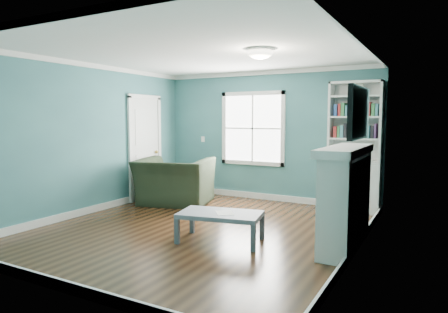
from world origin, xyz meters
The scene contains 13 objects.
floor centered at (0.00, 0.00, 0.00)m, with size 5.00×5.00×0.00m, color black.
room_walls centered at (0.00, 0.00, 1.58)m, with size 5.00×5.00×5.00m.
trim centered at (0.00, 0.00, 1.24)m, with size 4.50×5.00×2.60m.
window centered at (-0.30, 2.49, 1.45)m, with size 1.40×0.06×1.50m.
bookshelf centered at (1.77, 2.30, 0.92)m, with size 0.90×0.35×2.31m.
fireplace centered at (2.08, 0.20, 0.64)m, with size 0.44×1.58×1.30m.
tv centered at (2.20, 0.20, 1.72)m, with size 0.06×1.10×0.65m, color black.
door centered at (-2.22, 1.40, 1.07)m, with size 0.12×0.98×2.17m.
ceiling_fixture centered at (0.90, 0.10, 2.55)m, with size 0.38×0.38×0.15m.
light_switch centered at (-1.50, 2.48, 1.20)m, with size 0.08×0.01×0.12m, color white.
recliner centered at (-1.40, 1.27, 0.59)m, with size 1.35×0.88×1.18m, color black.
coffee_table centered at (0.55, -0.38, 0.35)m, with size 1.19×0.80×0.40m.
paper_sheet centered at (0.61, -0.38, 0.40)m, with size 0.22×0.28×0.00m, color white.
Camera 1 is at (3.13, -4.97, 1.66)m, focal length 32.00 mm.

